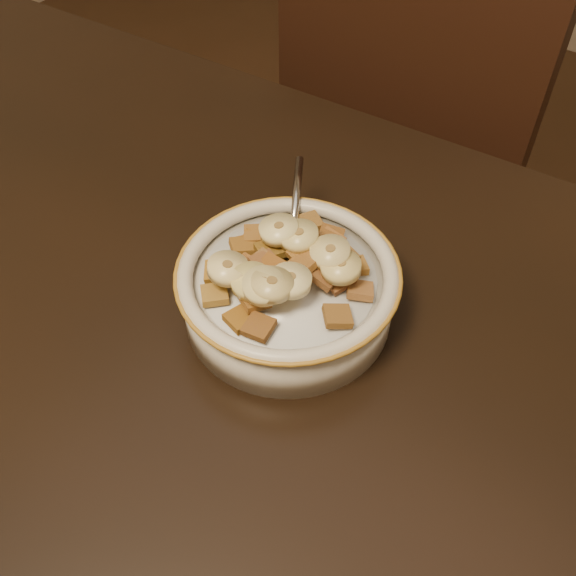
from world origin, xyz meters
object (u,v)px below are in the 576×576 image
Objects in this scene: cereal_bowl at (288,296)px; spoon at (291,251)px; chair at (328,242)px; table at (93,417)px.

cereal_bowl is 0.04m from spoon.
chair reaches higher than spoon.
cereal_bowl is (0.07, 0.16, 0.04)m from table.
spoon is at bearing -64.90° from chair.
chair is 23.23× the size of spoon.
cereal_bowl is 4.17× the size of spoon.
chair is at bearing -95.01° from spoon.
cereal_bowl is (0.16, -0.34, 0.30)m from chair.
table is 1.48× the size of chair.
spoon is at bearing 119.34° from cereal_bowl.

